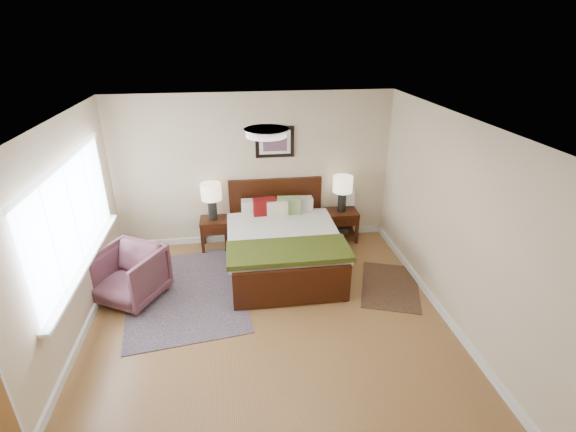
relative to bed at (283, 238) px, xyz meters
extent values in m
plane|color=olive|center=(-0.34, -1.51, -0.50)|extent=(5.00, 5.00, 0.00)
cube|color=beige|center=(-0.34, 0.99, 0.75)|extent=(4.50, 0.04, 2.50)
cube|color=beige|center=(-2.59, -1.51, 0.75)|extent=(0.04, 5.00, 2.50)
cube|color=beige|center=(1.91, -1.51, 0.75)|extent=(0.04, 5.00, 2.50)
cube|color=white|center=(-0.34, -1.51, 2.00)|extent=(4.50, 5.00, 0.02)
cube|color=silver|center=(-2.57, -0.81, 0.90)|extent=(0.02, 2.72, 1.32)
cube|color=silver|center=(-2.56, -0.81, 0.90)|extent=(0.01, 2.60, 1.20)
cube|color=silver|center=(-2.52, -0.81, 0.27)|extent=(0.10, 2.72, 0.04)
cylinder|color=white|center=(-0.34, -1.51, 1.96)|extent=(0.40, 0.40, 0.07)
cylinder|color=beige|center=(-0.34, -1.51, 1.99)|extent=(0.44, 0.44, 0.01)
cube|color=#331307|center=(0.00, 0.95, 0.06)|extent=(1.55, 0.06, 1.09)
cube|color=#331307|center=(0.00, -1.01, -0.21)|extent=(1.55, 0.06, 0.54)
cube|color=#331307|center=(-0.74, -0.03, -0.19)|extent=(0.06, 1.94, 0.17)
cube|color=#331307|center=(0.74, -0.03, -0.19)|extent=(0.06, 1.94, 0.17)
cube|color=beige|center=(0.00, -0.03, -0.07)|extent=(1.45, 1.92, 0.21)
cube|color=beige|center=(0.00, -0.13, 0.08)|extent=(1.63, 1.69, 0.10)
cube|color=#3C4213|center=(0.00, -0.65, 0.13)|extent=(1.67, 0.70, 0.07)
cube|color=beige|center=(-0.34, 0.71, 0.22)|extent=(0.49, 0.18, 0.25)
cube|color=beige|center=(0.34, 0.71, 0.22)|extent=(0.49, 0.18, 0.25)
cube|color=#5E0A0B|center=(-0.21, 0.59, 0.25)|extent=(0.38, 0.17, 0.31)
cube|color=#718A4F|center=(0.18, 0.59, 0.25)|extent=(0.38, 0.16, 0.31)
cube|color=beige|center=(-0.02, 0.51, 0.23)|extent=(0.33, 0.13, 0.27)
cube|color=black|center=(0.00, 0.97, 1.22)|extent=(0.62, 0.03, 0.50)
cube|color=silver|center=(0.00, 0.95, 1.22)|extent=(0.50, 0.01, 0.38)
cube|color=#A52D23|center=(0.00, 0.94, 1.22)|extent=(0.38, 0.01, 0.28)
cube|color=#331307|center=(-1.05, 0.76, 0.00)|extent=(0.44, 0.40, 0.05)
cube|color=#331307|center=(-1.24, 0.60, -0.26)|extent=(0.05, 0.05, 0.48)
cube|color=#331307|center=(-0.86, 0.60, -0.26)|extent=(0.05, 0.05, 0.48)
cube|color=#331307|center=(-1.24, 0.93, -0.26)|extent=(0.05, 0.05, 0.48)
cube|color=#331307|center=(-0.86, 0.93, -0.26)|extent=(0.05, 0.05, 0.48)
cube|color=#331307|center=(-1.05, 0.58, -0.10)|extent=(0.38, 0.03, 0.14)
cube|color=#331307|center=(1.10, 0.76, 0.01)|extent=(0.54, 0.41, 0.05)
cube|color=#331307|center=(0.86, 0.59, -0.26)|extent=(0.05, 0.05, 0.49)
cube|color=#331307|center=(1.34, 0.59, -0.26)|extent=(0.05, 0.05, 0.49)
cube|color=#331307|center=(0.86, 0.94, -0.26)|extent=(0.05, 0.05, 0.49)
cube|color=#331307|center=(1.34, 0.94, -0.26)|extent=(0.05, 0.05, 0.49)
cube|color=#331307|center=(1.10, 0.57, -0.09)|extent=(0.48, 0.03, 0.14)
cube|color=#331307|center=(1.10, 0.76, -0.36)|extent=(0.48, 0.35, 0.03)
cube|color=black|center=(1.10, 0.76, -0.33)|extent=(0.20, 0.25, 0.03)
cube|color=black|center=(1.10, 0.76, -0.30)|extent=(0.20, 0.25, 0.03)
cube|color=black|center=(1.10, 0.76, -0.26)|extent=(0.20, 0.25, 0.03)
cylinder|color=black|center=(-1.05, 0.76, 0.19)|extent=(0.14, 0.14, 0.32)
cylinder|color=black|center=(-1.05, 0.76, 0.37)|extent=(0.02, 0.02, 0.06)
cylinder|color=beige|center=(-1.05, 0.76, 0.51)|extent=(0.32, 0.32, 0.26)
cylinder|color=black|center=(1.10, 0.76, 0.20)|extent=(0.14, 0.14, 0.32)
cylinder|color=black|center=(1.10, 0.76, 0.38)|extent=(0.02, 0.02, 0.06)
cylinder|color=beige|center=(1.10, 0.76, 0.52)|extent=(0.32, 0.32, 0.26)
imported|color=brown|center=(-2.14, -0.53, -0.13)|extent=(1.09, 1.09, 0.74)
cube|color=#0D1F44|center=(-1.44, -0.51, -0.50)|extent=(1.81, 2.35, 0.01)
cube|color=black|center=(1.46, -0.75, -0.50)|extent=(1.13, 1.38, 0.01)
camera|label=1|loc=(-0.68, -5.51, 2.91)|focal=26.00mm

